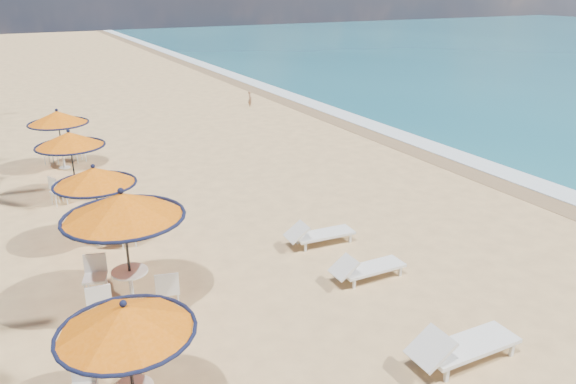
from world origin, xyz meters
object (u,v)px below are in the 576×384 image
station_4 (58,123)px  lounger_mid (365,268)px  station_2 (96,183)px  station_3 (68,146)px  station_1 (122,221)px  lounger_near (461,346)px  station_0 (126,331)px  lounger_far (318,234)px

station_4 → lounger_mid: (5.05, -12.12, -1.39)m
station_2 → station_3: (-0.17, 3.85, 0.03)m
station_1 → lounger_mid: 5.46m
station_2 → lounger_near: station_2 is taller
station_1 → station_4: (-0.03, 10.68, -0.21)m
station_4 → lounger_mid: size_ratio=1.22×
station_4 → lounger_mid: bearing=-67.4°
station_0 → station_3: bearing=86.9°
lounger_mid → lounger_far: lounger_far is taller
station_2 → lounger_near: 9.49m
station_0 → lounger_mid: size_ratio=1.18×
station_3 → station_4: 3.45m
lounger_near → lounger_far: size_ratio=1.16×
station_1 → lounger_mid: station_1 is taller
station_3 → lounger_mid: station_3 is taller
station_0 → station_1: bearing=78.4°
lounger_mid → station_1: bearing=164.3°
station_3 → station_0: bearing=-93.1°
lounger_mid → station_3: bearing=121.1°
station_1 → lounger_mid: (5.02, -1.45, -1.60)m
lounger_far → station_1: bearing=-168.9°
station_0 → station_4: size_ratio=0.97×
station_1 → lounger_far: bearing=7.6°
station_1 → lounger_far: station_1 is taller
station_3 → station_4: size_ratio=1.00×
station_3 → lounger_far: bearing=-52.1°
lounger_mid → lounger_far: (-0.04, 2.11, 0.01)m
station_1 → lounger_mid: size_ratio=1.43×
station_1 → station_4: 10.68m
station_1 → station_3: size_ratio=1.18×
lounger_mid → lounger_near: bearing=-94.0°
station_3 → lounger_near: (4.90, -11.98, -1.32)m
station_0 → station_4: 14.18m
station_1 → station_0: bearing=-101.6°
lounger_far → station_3: bearing=131.5°
station_0 → lounger_far: bearing=36.1°
lounger_far → station_0: bearing=-140.4°
station_0 → station_1: 3.57m
lounger_mid → station_0: bearing=-160.0°
station_2 → station_3: size_ratio=0.99×
station_1 → station_2: (0.04, 3.38, -0.25)m
lounger_near → station_0: bearing=167.6°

